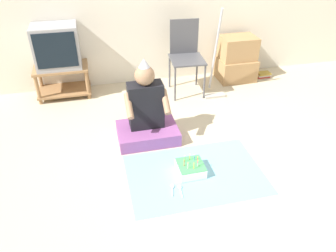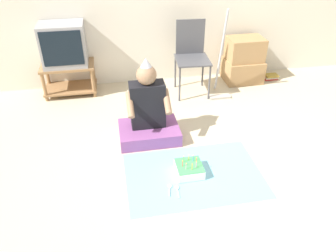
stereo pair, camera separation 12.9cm
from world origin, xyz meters
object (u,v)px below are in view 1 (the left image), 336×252
(person_seated, at_px, (147,116))
(birthday_cake, at_px, (191,168))
(folding_chair, at_px, (186,52))
(dust_mop, at_px, (215,73))
(book_pile, at_px, (263,75))
(tv, at_px, (57,46))
(cardboard_box_stack, at_px, (237,60))

(person_seated, bearing_deg, birthday_cake, -66.50)
(folding_chair, distance_m, person_seated, 1.25)
(birthday_cake, bearing_deg, dust_mop, 62.36)
(folding_chair, xyz_separation_m, book_pile, (1.23, 0.12, -0.50))
(dust_mop, bearing_deg, tv, 166.68)
(person_seated, bearing_deg, folding_chair, 55.07)
(book_pile, relative_size, person_seated, 0.22)
(tv, bearing_deg, birthday_cake, -58.10)
(tv, xyz_separation_m, folding_chair, (1.57, -0.21, -0.13))
(cardboard_box_stack, bearing_deg, book_pile, -6.65)
(birthday_cake, bearing_deg, cardboard_box_stack, 56.31)
(person_seated, bearing_deg, dust_mop, 36.51)
(dust_mop, bearing_deg, cardboard_box_stack, 40.70)
(tv, height_order, dust_mop, dust_mop)
(folding_chair, height_order, cardboard_box_stack, folding_chair)
(book_pile, distance_m, person_seated, 2.24)
(cardboard_box_stack, distance_m, person_seated, 1.90)
(tv, relative_size, person_seated, 0.60)
(dust_mop, distance_m, birthday_cake, 1.62)
(tv, distance_m, dust_mop, 1.98)
(folding_chair, bearing_deg, person_seated, -124.93)
(folding_chair, xyz_separation_m, dust_mop, (0.33, -0.24, -0.21))
(folding_chair, xyz_separation_m, birthday_cake, (-0.41, -1.65, -0.48))
(tv, distance_m, person_seated, 1.54)
(dust_mop, height_order, book_pile, dust_mop)
(folding_chair, height_order, person_seated, folding_chair)
(person_seated, bearing_deg, tv, 125.91)
(dust_mop, distance_m, book_pile, 1.01)
(book_pile, bearing_deg, person_seated, -149.96)
(cardboard_box_stack, distance_m, birthday_cake, 2.20)
(cardboard_box_stack, bearing_deg, birthday_cake, -123.69)
(cardboard_box_stack, height_order, dust_mop, dust_mop)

